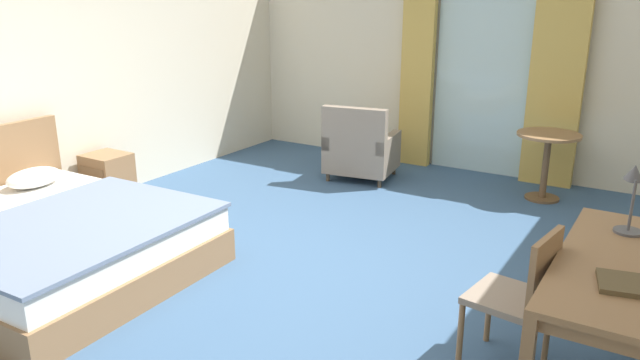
{
  "coord_description": "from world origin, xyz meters",
  "views": [
    {
      "loc": [
        2.52,
        -3.5,
        2.12
      ],
      "look_at": [
        0.29,
        0.09,
        0.8
      ],
      "focal_mm": 33.88,
      "sensor_mm": 36.0,
      "label": 1
    }
  ],
  "objects_px": {
    "closed_book": "(623,284)",
    "nightstand": "(108,179)",
    "writing_desk": "(619,276)",
    "desk_lamp": "(632,191)",
    "desk_chair": "(521,293)",
    "armchair_by_window": "(360,151)",
    "round_cafe_table": "(547,151)",
    "bed": "(44,241)"
  },
  "relations": [
    {
      "from": "desk_chair",
      "to": "armchair_by_window",
      "type": "bearing_deg",
      "value": 131.77
    },
    {
      "from": "nightstand",
      "to": "armchair_by_window",
      "type": "xyz_separation_m",
      "value": [
        1.8,
        2.15,
        0.08
      ]
    },
    {
      "from": "desk_chair",
      "to": "closed_book",
      "type": "distance_m",
      "value": 0.58
    },
    {
      "from": "writing_desk",
      "to": "nightstand",
      "type": "bearing_deg",
      "value": 173.46
    },
    {
      "from": "writing_desk",
      "to": "closed_book",
      "type": "xyz_separation_m",
      "value": [
        0.04,
        -0.31,
        0.1
      ]
    },
    {
      "from": "desk_lamp",
      "to": "desk_chair",
      "type": "bearing_deg",
      "value": -122.98
    },
    {
      "from": "desk_lamp",
      "to": "armchair_by_window",
      "type": "distance_m",
      "value": 3.76
    },
    {
      "from": "desk_chair",
      "to": "bed",
      "type": "bearing_deg",
      "value": -169.76
    },
    {
      "from": "bed",
      "to": "closed_book",
      "type": "relative_size",
      "value": 8.94
    },
    {
      "from": "desk_chair",
      "to": "armchair_by_window",
      "type": "distance_m",
      "value": 3.84
    },
    {
      "from": "writing_desk",
      "to": "desk_lamp",
      "type": "height_order",
      "value": "desk_lamp"
    },
    {
      "from": "armchair_by_window",
      "to": "desk_lamp",
      "type": "bearing_deg",
      "value": -36.34
    },
    {
      "from": "writing_desk",
      "to": "desk_lamp",
      "type": "xyz_separation_m",
      "value": [
        -0.03,
        0.51,
        0.34
      ]
    },
    {
      "from": "closed_book",
      "to": "armchair_by_window",
      "type": "relative_size",
      "value": 0.28
    },
    {
      "from": "desk_chair",
      "to": "nightstand",
      "type": "bearing_deg",
      "value": 170.75
    },
    {
      "from": "desk_chair",
      "to": "closed_book",
      "type": "bearing_deg",
      "value": -16.96
    },
    {
      "from": "desk_lamp",
      "to": "closed_book",
      "type": "bearing_deg",
      "value": -85.24
    },
    {
      "from": "bed",
      "to": "nightstand",
      "type": "xyz_separation_m",
      "value": [
        -0.87,
        1.34,
        0.0
      ]
    },
    {
      "from": "nightstand",
      "to": "armchair_by_window",
      "type": "height_order",
      "value": "armchair_by_window"
    },
    {
      "from": "bed",
      "to": "desk_chair",
      "type": "height_order",
      "value": "bed"
    },
    {
      "from": "nightstand",
      "to": "writing_desk",
      "type": "bearing_deg",
      "value": -6.54
    },
    {
      "from": "nightstand",
      "to": "round_cafe_table",
      "type": "xyz_separation_m",
      "value": [
        3.8,
        2.54,
        0.26
      ]
    },
    {
      "from": "writing_desk",
      "to": "desk_chair",
      "type": "xyz_separation_m",
      "value": [
        -0.46,
        -0.16,
        -0.16
      ]
    },
    {
      "from": "bed",
      "to": "armchair_by_window",
      "type": "height_order",
      "value": "bed"
    },
    {
      "from": "nightstand",
      "to": "armchair_by_window",
      "type": "bearing_deg",
      "value": 50.17
    },
    {
      "from": "writing_desk",
      "to": "closed_book",
      "type": "bearing_deg",
      "value": -82.64
    },
    {
      "from": "round_cafe_table",
      "to": "armchair_by_window",
      "type": "bearing_deg",
      "value": -169.03
    },
    {
      "from": "bed",
      "to": "armchair_by_window",
      "type": "relative_size",
      "value": 2.52
    },
    {
      "from": "writing_desk",
      "to": "closed_book",
      "type": "distance_m",
      "value": 0.33
    },
    {
      "from": "writing_desk",
      "to": "round_cafe_table",
      "type": "height_order",
      "value": "writing_desk"
    },
    {
      "from": "desk_chair",
      "to": "round_cafe_table",
      "type": "bearing_deg",
      "value": 99.67
    },
    {
      "from": "desk_lamp",
      "to": "writing_desk",
      "type": "bearing_deg",
      "value": -86.84
    },
    {
      "from": "closed_book",
      "to": "nightstand",
      "type": "bearing_deg",
      "value": 157.89
    },
    {
      "from": "round_cafe_table",
      "to": "desk_chair",
      "type": "bearing_deg",
      "value": -80.33
    },
    {
      "from": "nightstand",
      "to": "round_cafe_table",
      "type": "relative_size",
      "value": 0.75
    },
    {
      "from": "desk_chair",
      "to": "round_cafe_table",
      "type": "height_order",
      "value": "desk_chair"
    },
    {
      "from": "nightstand",
      "to": "writing_desk",
      "type": "relative_size",
      "value": 0.34
    },
    {
      "from": "closed_book",
      "to": "round_cafe_table",
      "type": "relative_size",
      "value": 0.35
    },
    {
      "from": "desk_chair",
      "to": "round_cafe_table",
      "type": "distance_m",
      "value": 3.3
    },
    {
      "from": "bed",
      "to": "nightstand",
      "type": "height_order",
      "value": "bed"
    },
    {
      "from": "armchair_by_window",
      "to": "round_cafe_table",
      "type": "xyz_separation_m",
      "value": [
        2.0,
        0.39,
        0.18
      ]
    },
    {
      "from": "writing_desk",
      "to": "desk_lamp",
      "type": "relative_size",
      "value": 3.82
    }
  ]
}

